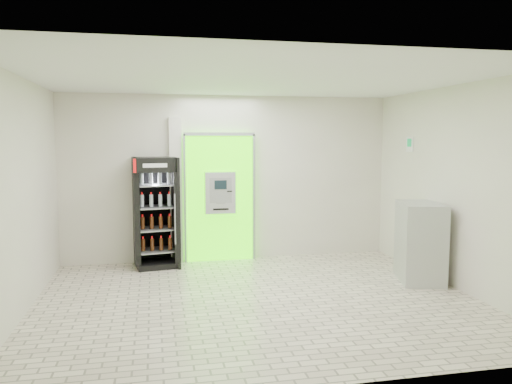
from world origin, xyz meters
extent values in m
plane|color=beige|center=(0.00, 0.00, 0.00)|extent=(6.00, 6.00, 0.00)
plane|color=silver|center=(0.00, 2.50, 1.50)|extent=(6.00, 0.00, 6.00)
plane|color=silver|center=(0.00, -2.50, 1.50)|extent=(6.00, 0.00, 6.00)
plane|color=silver|center=(-3.00, 0.00, 1.50)|extent=(0.00, 5.00, 5.00)
plane|color=silver|center=(3.00, 0.00, 1.50)|extent=(0.00, 5.00, 5.00)
plane|color=white|center=(0.00, 0.00, 3.00)|extent=(6.00, 6.00, 0.00)
cube|color=#3BE800|center=(-0.20, 2.43, 1.15)|extent=(1.20, 0.12, 2.30)
cube|color=gray|center=(-0.20, 2.36, 2.30)|extent=(1.28, 0.04, 0.06)
cube|color=gray|center=(-0.83, 2.36, 1.15)|extent=(0.04, 0.04, 2.30)
cube|color=gray|center=(0.43, 2.36, 1.15)|extent=(0.04, 0.04, 2.30)
cube|color=black|center=(-0.10, 2.38, 0.50)|extent=(0.62, 0.01, 0.67)
cube|color=black|center=(-0.54, 2.38, 1.98)|extent=(0.22, 0.01, 0.18)
cube|color=#B1B4B9|center=(-0.20, 2.32, 1.25)|extent=(0.55, 0.12, 0.75)
cube|color=black|center=(-0.20, 2.25, 1.40)|extent=(0.22, 0.01, 0.16)
cube|color=gray|center=(-0.20, 2.25, 1.12)|extent=(0.16, 0.01, 0.12)
cube|color=black|center=(-0.04, 2.25, 1.28)|extent=(0.09, 0.01, 0.02)
cube|color=black|center=(-0.20, 2.25, 0.96)|extent=(0.28, 0.01, 0.03)
cube|color=silver|center=(-0.98, 2.45, 1.30)|extent=(0.22, 0.10, 2.60)
cube|color=#193FB2|center=(-0.98, 2.40, 1.65)|extent=(0.09, 0.01, 0.06)
cube|color=red|center=(-0.98, 2.40, 1.52)|extent=(0.09, 0.01, 0.06)
cube|color=yellow|center=(-0.98, 2.40, 1.39)|extent=(0.09, 0.01, 0.06)
cube|color=orange|center=(-0.98, 2.40, 1.26)|extent=(0.09, 0.01, 0.06)
cube|color=red|center=(-0.98, 2.40, 1.13)|extent=(0.09, 0.01, 0.06)
cube|color=black|center=(-1.34, 2.17, 0.95)|extent=(0.80, 0.75, 1.90)
cube|color=black|center=(-1.34, 2.47, 0.95)|extent=(0.71, 0.15, 1.90)
cube|color=red|center=(-1.34, 1.85, 1.78)|extent=(0.69, 0.11, 0.23)
cube|color=white|center=(-1.34, 1.84, 1.78)|extent=(0.40, 0.06, 0.07)
cube|color=black|center=(-1.34, 2.17, 0.05)|extent=(0.80, 0.75, 0.10)
cylinder|color=gray|center=(-1.03, 1.82, 0.87)|extent=(0.03, 0.03, 0.86)
cube|color=gray|center=(-1.34, 2.17, 0.29)|extent=(0.67, 0.63, 0.02)
cube|color=gray|center=(-1.34, 2.17, 0.67)|extent=(0.67, 0.63, 0.02)
cube|color=gray|center=(-1.34, 2.17, 1.05)|extent=(0.67, 0.63, 0.02)
cube|color=gray|center=(-1.34, 2.17, 1.43)|extent=(0.67, 0.63, 0.02)
cube|color=#B1B4B9|center=(2.68, 0.43, 0.61)|extent=(0.85, 1.06, 1.23)
cube|color=gray|center=(2.37, 0.43, 0.68)|extent=(0.25, 0.87, 0.01)
cube|color=white|center=(2.99, 1.40, 2.12)|extent=(0.02, 0.22, 0.26)
cube|color=#0D994E|center=(2.98, 1.40, 2.15)|extent=(0.00, 0.14, 0.14)
camera|label=1|loc=(-1.37, -6.54, 2.20)|focal=35.00mm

